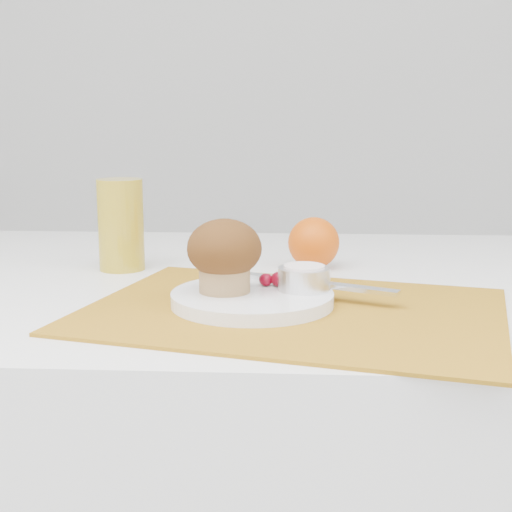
# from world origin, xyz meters

# --- Properties ---
(table) EXTENTS (1.20, 0.80, 0.75)m
(table) POSITION_xyz_m (0.00, 0.05, 0.38)
(table) COLOR white
(table) RESTS_ON ground
(placemat) EXTENTS (0.57, 0.47, 0.00)m
(placemat) POSITION_xyz_m (0.04, -0.14, 0.75)
(placemat) COLOR #A36D16
(placemat) RESTS_ON table
(plate) EXTENTS (0.24, 0.24, 0.02)m
(plate) POSITION_xyz_m (-0.01, -0.12, 0.76)
(plate) COLOR white
(plate) RESTS_ON placemat
(ramekin) EXTENTS (0.08, 0.08, 0.03)m
(ramekin) POSITION_xyz_m (0.06, -0.11, 0.78)
(ramekin) COLOR silver
(ramekin) RESTS_ON plate
(cream) EXTENTS (0.06, 0.06, 0.01)m
(cream) POSITION_xyz_m (0.06, -0.11, 0.80)
(cream) COLOR white
(cream) RESTS_ON ramekin
(raspberry_near) EXTENTS (0.02, 0.02, 0.02)m
(raspberry_near) POSITION_xyz_m (0.01, -0.09, 0.78)
(raspberry_near) COLOR #5F0212
(raspberry_near) RESTS_ON plate
(raspberry_far) EXTENTS (0.02, 0.02, 0.02)m
(raspberry_far) POSITION_xyz_m (0.02, -0.09, 0.78)
(raspberry_far) COLOR #56020F
(raspberry_far) RESTS_ON plate
(butter_knife) EXTENTS (0.20, 0.11, 0.01)m
(butter_knife) POSITION_xyz_m (0.07, -0.08, 0.77)
(butter_knife) COLOR silver
(butter_knife) RESTS_ON plate
(orange) EXTENTS (0.08, 0.08, 0.08)m
(orange) POSITION_xyz_m (0.07, 0.12, 0.79)
(orange) COLOR #E25708
(orange) RESTS_ON table
(juice_glass) EXTENTS (0.08, 0.08, 0.14)m
(juice_glass) POSITION_xyz_m (-0.22, 0.09, 0.82)
(juice_glass) COLOR gold
(juice_glass) RESTS_ON table
(muffin) EXTENTS (0.09, 0.09, 0.09)m
(muffin) POSITION_xyz_m (-0.04, -0.12, 0.82)
(muffin) COLOR #AA8352
(muffin) RESTS_ON plate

